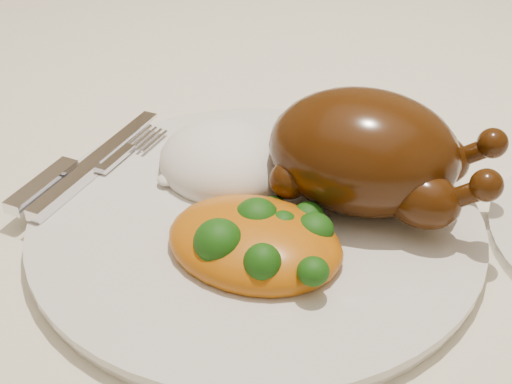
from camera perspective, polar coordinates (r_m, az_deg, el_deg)
The scene contains 7 objects.
dining_table at distance 0.68m, azimuth -4.83°, elevation -2.67°, with size 1.60×0.90×0.76m.
tablecloth at distance 0.64m, azimuth -5.14°, elevation 2.53°, with size 1.73×1.03×0.18m.
dinner_plate at distance 0.50m, azimuth -0.00°, elevation -2.50°, with size 0.31×0.31×0.01m, color silver.
roast_chicken at distance 0.50m, azimuth 8.99°, elevation 3.12°, with size 0.18×0.13×0.09m.
rice_mound at distance 0.54m, azimuth -2.50°, elevation 2.37°, with size 0.11×0.10×0.05m.
mac_and_cheese at distance 0.46m, azimuth 0.29°, elevation -4.06°, with size 0.13×0.11×0.05m.
cutlery at distance 0.55m, azimuth -14.16°, elevation 1.46°, with size 0.04×0.17×0.01m.
Camera 1 is at (0.35, -0.42, 1.08)m, focal length 50.00 mm.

